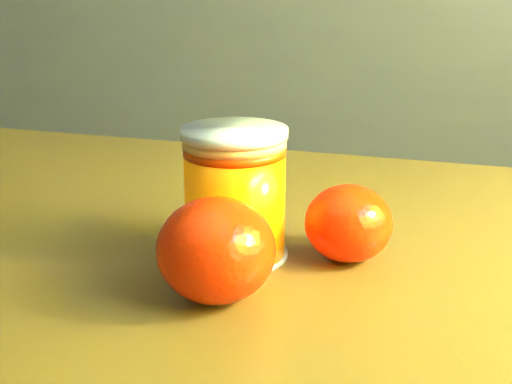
# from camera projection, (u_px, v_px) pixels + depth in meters

# --- Properties ---
(kitchen_counter) EXTENTS (3.15, 0.60, 0.90)m
(kitchen_counter) POSITION_uv_depth(u_px,v_px,m) (76.00, 132.00, 1.90)
(kitchen_counter) COLOR #4B4C50
(kitchen_counter) RESTS_ON ground
(table) EXTENTS (0.95, 0.69, 0.68)m
(table) POSITION_uv_depth(u_px,v_px,m) (270.00, 372.00, 0.54)
(table) COLOR brown
(table) RESTS_ON ground
(juice_glass) EXTENTS (0.08, 0.08, 0.09)m
(juice_glass) POSITION_uv_depth(u_px,v_px,m) (235.00, 195.00, 0.51)
(juice_glass) COLOR orange
(juice_glass) RESTS_ON table
(orange_front) EXTENTS (0.09, 0.09, 0.07)m
(orange_front) POSITION_uv_depth(u_px,v_px,m) (216.00, 250.00, 0.45)
(orange_front) COLOR #FF2905
(orange_front) RESTS_ON table
(orange_back) EXTENTS (0.07, 0.07, 0.06)m
(orange_back) POSITION_uv_depth(u_px,v_px,m) (348.00, 223.00, 0.51)
(orange_back) COLOR #FF2905
(orange_back) RESTS_ON table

